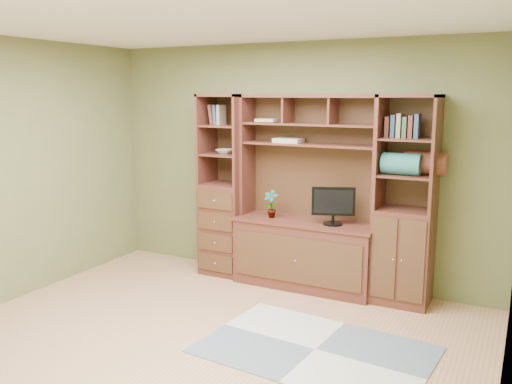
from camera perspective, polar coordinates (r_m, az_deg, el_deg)
The scene contains 11 objects.
room at distance 4.24m, azimuth -6.54°, elevation -0.03°, with size 4.60×4.10×2.64m.
center_hutch at distance 5.70m, azimuth 5.25°, elevation -0.13°, with size 1.54×0.53×2.05m, color #50251C.
left_tower at distance 6.17m, azimuth -3.26°, elevation 0.70°, with size 0.50×0.45×2.05m, color #50251C.
right_tower at distance 5.45m, azimuth 15.47°, elevation -0.96°, with size 0.55×0.45×2.05m, color #50251C.
rug at distance 4.61m, azimuth 6.27°, elevation -16.18°, with size 1.80×1.20×0.01m, color #969A9B.
monitor at distance 5.56m, azimuth 8.15°, elevation -0.73°, with size 0.44×0.20×0.54m, color black.
orchid at distance 5.84m, azimuth 1.60°, elevation -1.26°, with size 0.16×0.11×0.30m, color brown.
magazines at distance 5.80m, azimuth 3.44°, elevation 5.45°, with size 0.29×0.21×0.04m, color #B5AA9B.
bowl at distance 6.11m, azimuth -3.27°, elevation 4.30°, with size 0.20×0.20×0.05m, color beige.
blanket_teal at distance 5.35m, azimuth 15.05°, elevation 2.87°, with size 0.36×0.21×0.21m, color #2B716B.
blanket_red at distance 5.44m, azimuth 17.40°, elevation 2.93°, with size 0.40×0.22×0.22m, color brown.
Camera 1 is at (2.32, -3.47, 2.06)m, focal length 38.00 mm.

